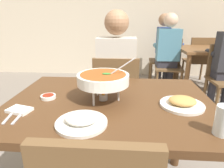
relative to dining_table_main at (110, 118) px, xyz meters
name	(u,v)px	position (x,y,z in m)	size (l,w,h in m)	color
cafe_rear_partition	(123,4)	(0.00, 3.27, 0.84)	(10.00, 0.10, 3.00)	beige
dining_table_main	(110,118)	(0.00, 0.00, 0.00)	(1.21, 0.89, 0.78)	#51331C
chair_diner_main	(116,95)	(0.00, 0.73, -0.15)	(0.44, 0.44, 0.90)	brown
diner_main	(116,71)	(0.00, 0.76, 0.09)	(0.40, 0.45, 1.31)	#2D2D38
curry_bowl	(103,80)	(-0.04, 0.00, 0.25)	(0.33, 0.30, 0.26)	silver
rice_plate	(81,120)	(-0.11, -0.28, 0.14)	(0.24, 0.24, 0.06)	white
appetizer_plate	(182,103)	(0.40, -0.05, 0.14)	(0.24, 0.24, 0.06)	white
sauce_dish	(49,96)	(-0.38, 0.00, 0.13)	(0.09, 0.09, 0.02)	white
napkin_folded	(19,110)	(-0.46, -0.18, 0.13)	(0.12, 0.08, 0.02)	white
fork_utensil	(11,115)	(-0.48, -0.23, 0.12)	(0.01, 0.17, 0.01)	silver
spoon_utensil	(20,115)	(-0.43, -0.23, 0.12)	(0.01, 0.17, 0.01)	silver
drink_glass	(223,122)	(0.50, -0.32, 0.18)	(0.07, 0.07, 0.13)	silver
dining_table_far	(210,57)	(1.45, 2.13, -0.02)	(1.00, 0.80, 0.78)	brown
chair_bg_left	(166,57)	(0.87, 2.69, -0.15)	(0.47, 0.47, 0.90)	brown
chair_bg_right	(169,62)	(0.82, 2.25, -0.15)	(0.48, 0.48, 0.90)	brown
chair_bg_window	(199,58)	(1.46, 2.66, -0.15)	(0.44, 0.44, 0.90)	brown
patron_bg_left	(165,45)	(0.81, 2.68, 0.09)	(0.45, 0.40, 1.31)	#2D2D38
patron_bg_right	(168,49)	(0.77, 2.20, 0.09)	(0.40, 0.45, 1.31)	#2D2D38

